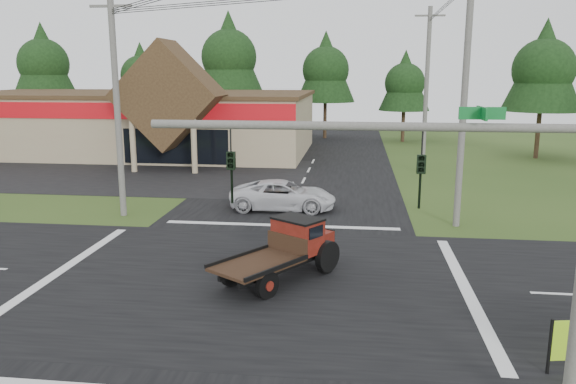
# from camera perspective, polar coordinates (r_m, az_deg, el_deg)

# --- Properties ---
(ground) EXTENTS (120.00, 120.00, 0.00)m
(ground) POSITION_cam_1_polar(r_m,az_deg,el_deg) (19.32, -3.47, -9.01)
(ground) COLOR #304A1A
(ground) RESTS_ON ground
(road_ns) EXTENTS (12.00, 120.00, 0.02)m
(road_ns) POSITION_cam_1_polar(r_m,az_deg,el_deg) (19.31, -3.47, -8.99)
(road_ns) COLOR black
(road_ns) RESTS_ON ground
(road_ew) EXTENTS (120.00, 12.00, 0.02)m
(road_ew) POSITION_cam_1_polar(r_m,az_deg,el_deg) (19.31, -3.48, -8.98)
(road_ew) COLOR black
(road_ew) RESTS_ON ground
(parking_apron) EXTENTS (28.00, 14.00, 0.02)m
(parking_apron) POSITION_cam_1_polar(r_m,az_deg,el_deg) (41.18, -18.06, 1.83)
(parking_apron) COLOR black
(parking_apron) RESTS_ON ground
(cvs_building) EXTENTS (30.40, 18.20, 9.19)m
(cvs_building) POSITION_cam_1_polar(r_m,az_deg,el_deg) (51.13, -15.04, 7.04)
(cvs_building) COLOR tan
(cvs_building) RESTS_ON ground
(traffic_signal_mast) EXTENTS (8.12, 0.24, 7.00)m
(traffic_signal_mast) POSITION_cam_1_polar(r_m,az_deg,el_deg) (10.81, 20.10, -2.19)
(traffic_signal_mast) COLOR #595651
(traffic_signal_mast) RESTS_ON ground
(utility_pole_nw) EXTENTS (2.00, 0.30, 10.50)m
(utility_pole_nw) POSITION_cam_1_polar(r_m,az_deg,el_deg) (28.13, -16.99, 8.41)
(utility_pole_nw) COLOR #595651
(utility_pole_nw) RESTS_ON ground
(utility_pole_ne) EXTENTS (2.00, 0.30, 11.50)m
(utility_pole_ne) POSITION_cam_1_polar(r_m,az_deg,el_deg) (26.15, 17.48, 9.24)
(utility_pole_ne) COLOR #595651
(utility_pole_ne) RESTS_ON ground
(utility_pole_n) EXTENTS (2.00, 0.30, 11.20)m
(utility_pole_n) POSITION_cam_1_polar(r_m,az_deg,el_deg) (40.00, 13.87, 10.04)
(utility_pole_n) COLOR #595651
(utility_pole_n) RESTS_ON ground
(tree_row_a) EXTENTS (6.72, 6.72, 12.12)m
(tree_row_a) POSITION_cam_1_polar(r_m,az_deg,el_deg) (66.65, -23.61, 12.09)
(tree_row_a) COLOR #332316
(tree_row_a) RESTS_ON ground
(tree_row_b) EXTENTS (5.60, 5.60, 10.10)m
(tree_row_b) POSITION_cam_1_polar(r_m,az_deg,el_deg) (64.10, -14.70, 11.53)
(tree_row_b) COLOR #332316
(tree_row_b) RESTS_ON ground
(tree_row_c) EXTENTS (7.28, 7.28, 13.13)m
(tree_row_c) POSITION_cam_1_polar(r_m,az_deg,el_deg) (60.23, -6.01, 13.75)
(tree_row_c) COLOR #332316
(tree_row_c) RESTS_ON ground
(tree_row_d) EXTENTS (6.16, 6.16, 11.11)m
(tree_row_d) POSITION_cam_1_polar(r_m,az_deg,el_deg) (59.80, 3.85, 12.51)
(tree_row_d) COLOR #332316
(tree_row_d) RESTS_ON ground
(tree_row_e) EXTENTS (5.04, 5.04, 9.09)m
(tree_row_e) POSITION_cam_1_polar(r_m,az_deg,el_deg) (57.90, 11.79, 10.97)
(tree_row_e) COLOR #332316
(tree_row_e) RESTS_ON ground
(tree_side_ne) EXTENTS (6.16, 6.16, 11.11)m
(tree_side_ne) POSITION_cam_1_polar(r_m,az_deg,el_deg) (49.92, 24.57, 11.55)
(tree_side_ne) COLOR #332316
(tree_side_ne) RESTS_ON ground
(antique_flatbed_truck) EXTENTS (4.31, 5.08, 2.04)m
(antique_flatbed_truck) POSITION_cam_1_polar(r_m,az_deg,el_deg) (19.02, -0.94, -6.07)
(antique_flatbed_truck) COLOR #4F140B
(antique_flatbed_truck) RESTS_ON ground
(white_pickup) EXTENTS (5.42, 2.55, 1.50)m
(white_pickup) POSITION_cam_1_polar(r_m,az_deg,el_deg) (28.79, -0.50, -0.32)
(white_pickup) COLOR silver
(white_pickup) RESTS_ON ground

